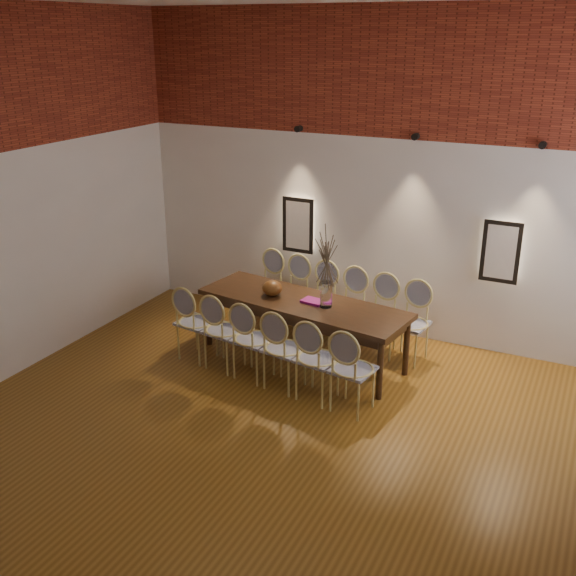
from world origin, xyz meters
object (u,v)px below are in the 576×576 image
at_px(chair_near_b, 224,330).
at_px(chair_far_d, 347,308).
at_px(book, 313,301).
at_px(bowl, 272,288).
at_px(dining_table, 303,330).
at_px(chair_near_d, 285,349).
at_px(chair_near_f, 353,369).
at_px(chair_near_c, 254,339).
at_px(vase, 326,295).
at_px(chair_near_a, 197,322).
at_px(chair_near_e, 318,359).
at_px(chair_far_f, 410,324).
at_px(chair_far_e, 378,316).
at_px(chair_far_a, 265,288).
at_px(chair_far_c, 318,301).
at_px(chair_far_b, 291,294).

height_order(chair_near_b, chair_far_d, same).
bearing_deg(book, bowl, 179.65).
bearing_deg(chair_far_d, bowl, 50.14).
xyz_separation_m(dining_table, chair_far_d, (0.31, 0.65, 0.09)).
bearing_deg(chair_near_d, chair_near_f, -0.00).
distance_m(chair_near_c, vase, 0.96).
distance_m(chair_near_d, chair_far_d, 1.38).
relative_size(dining_table, chair_near_c, 2.70).
bearing_deg(chair_near_a, book, 30.99).
height_order(chair_near_d, bowl, chair_near_d).
height_order(chair_near_e, chair_far_f, same).
relative_size(chair_near_b, chair_far_f, 1.00).
xyz_separation_m(chair_near_b, chair_far_f, (1.87, 1.12, 0.00)).
bearing_deg(chair_near_e, chair_far_e, 90.00).
xyz_separation_m(chair_near_c, chair_near_f, (1.26, -0.18, 0.00)).
xyz_separation_m(dining_table, chair_far_a, (-0.95, 0.83, 0.09)).
relative_size(chair_near_f, vase, 3.13).
height_order(chair_near_e, chair_far_c, same).
bearing_deg(chair_far_a, chair_near_a, 90.00).
distance_m(dining_table, chair_near_d, 0.73).
height_order(dining_table, chair_near_f, chair_near_f).
distance_m(vase, bowl, 0.72).
xyz_separation_m(chair_far_a, chair_far_d, (1.26, -0.18, 0.00)).
bearing_deg(chair_near_a, chair_near_c, 0.00).
bearing_deg(chair_far_a, chair_near_d, 132.68).
height_order(chair_near_c, chair_far_f, same).
height_order(chair_near_c, chair_near_d, same).
distance_m(chair_far_e, vase, 0.87).
distance_m(chair_near_c, bowl, 0.76).
height_order(dining_table, chair_near_b, chair_near_b).
xyz_separation_m(chair_near_e, chair_far_f, (0.61, 1.30, 0.00)).
xyz_separation_m(chair_near_d, chair_far_f, (1.03, 1.24, 0.00)).
bearing_deg(chair_far_c, chair_far_b, 0.00).
height_order(chair_far_a, bowl, chair_far_a).
height_order(chair_near_a, chair_far_a, same).
relative_size(chair_near_b, chair_far_e, 1.00).
height_order(chair_near_d, vase, vase).
bearing_deg(chair_far_e, chair_far_d, 0.00).
bearing_deg(chair_far_f, chair_near_b, 39.12).
height_order(chair_far_a, vase, vase).
distance_m(chair_near_e, book, 0.92).
height_order(chair_near_a, chair_near_b, same).
distance_m(chair_near_d, chair_far_a, 1.87).
distance_m(chair_near_f, book, 1.21).
xyz_separation_m(chair_near_c, chair_far_c, (0.20, 1.36, 0.00)).
distance_m(chair_near_d, chair_far_f, 1.61).
relative_size(chair_near_f, chair_far_c, 1.00).
bearing_deg(chair_near_b, chair_far_a, 107.09).
bearing_deg(chair_far_b, chair_far_c, -180.00).
bearing_deg(chair_near_e, chair_far_d, 107.09).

